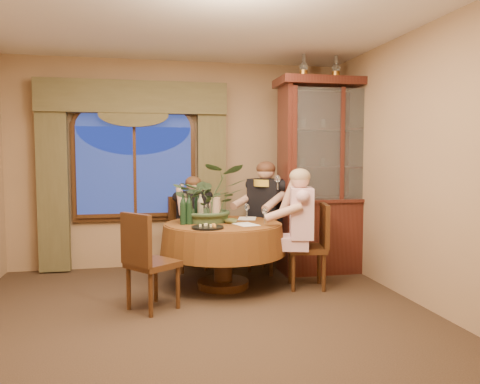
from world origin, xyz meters
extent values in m
plane|color=black|center=(0.00, 0.00, 0.00)|extent=(5.00, 5.00, 0.00)
plane|color=#947453|center=(0.00, 2.50, 1.40)|extent=(4.50, 0.00, 4.50)
plane|color=#947453|center=(2.25, 0.00, 1.40)|extent=(0.00, 5.00, 5.00)
plane|color=white|center=(0.00, 0.00, 2.80)|extent=(5.00, 5.00, 0.00)
cube|color=#494428|center=(-1.63, 2.38, 1.18)|extent=(0.38, 0.14, 2.32)
cube|color=#494428|center=(0.43, 2.38, 1.18)|extent=(0.38, 0.14, 2.32)
cylinder|color=maroon|center=(0.40, 1.25, 0.38)|extent=(1.47, 1.47, 0.75)
cube|color=#37120C|center=(1.96, 1.75, 1.25)|extent=(1.54, 0.60, 2.50)
cube|color=black|center=(1.34, 1.05, 0.48)|extent=(0.50, 0.50, 0.96)
cube|color=black|center=(1.09, 1.87, 0.48)|extent=(0.59, 0.59, 0.96)
cube|color=black|center=(0.10, 2.19, 0.48)|extent=(0.53, 0.53, 0.96)
cube|color=black|center=(-0.41, 0.62, 0.48)|extent=(0.59, 0.59, 0.96)
imported|color=#364F30|center=(0.26, 1.40, 1.32)|extent=(0.86, 0.95, 0.74)
imported|color=#556131|center=(0.48, 1.20, 0.77)|extent=(0.15, 0.15, 0.05)
cylinder|color=black|center=(0.17, 0.86, 0.76)|extent=(0.34, 0.34, 0.02)
cylinder|color=black|center=(0.13, 1.46, 0.92)|extent=(0.07, 0.07, 0.33)
cylinder|color=black|center=(-0.06, 1.20, 0.92)|extent=(0.07, 0.07, 0.33)
cylinder|color=black|center=(0.01, 1.20, 0.92)|extent=(0.07, 0.07, 0.33)
cylinder|color=tan|center=(-0.02, 1.38, 0.92)|extent=(0.07, 0.07, 0.33)
cylinder|color=tan|center=(0.15, 1.30, 0.92)|extent=(0.07, 0.07, 0.33)
cube|color=white|center=(0.62, 1.04, 0.75)|extent=(0.29, 0.35, 0.00)
cube|color=white|center=(0.74, 1.53, 0.75)|extent=(0.28, 0.35, 0.00)
camera|label=1|loc=(-0.48, -3.98, 1.51)|focal=35.00mm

